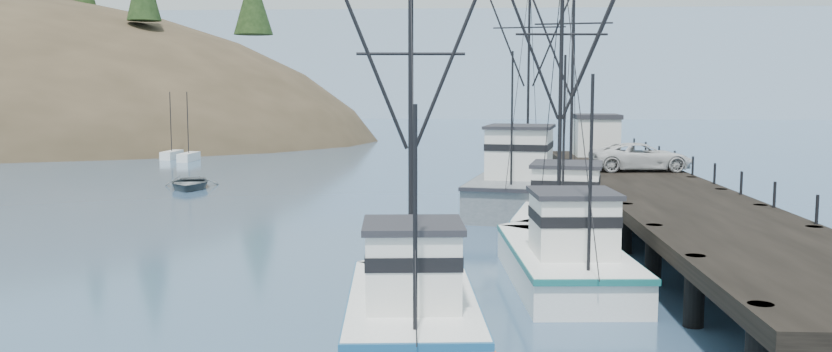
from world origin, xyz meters
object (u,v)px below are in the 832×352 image
Objects in this scene: pickup_truck at (641,157)px; trawler_mid at (412,307)px; trawler_far at (568,213)px; pier at (663,195)px; pier_shed at (596,135)px; trawler_near at (563,258)px; work_vessel at (524,184)px; motorboat at (189,188)px.

trawler_mid is at bearing 150.70° from pickup_truck.
trawler_far reaches higher than pickup_truck.
pier is at bearing 170.10° from pickup_truck.
trawler_far is at bearing -102.40° from pier_shed.
trawler_near is 0.71× the size of work_vessel.
trawler_far reaches higher than pier.
pier is 7.94× the size of pickup_truck.
trawler_near is at bearing 155.56° from pickup_truck.
work_vessel is at bearing 79.41° from trawler_mid.
work_vessel is 22.40m from motorboat.
trawler_mid is 35.10m from motorboat.
work_vessel is at bearing -30.26° from motorboat.
trawler_far is (6.05, 16.50, 0.00)m from trawler_mid.
work_vessel is at bearing 88.22° from pickup_truck.
motorboat is (-27.78, 6.28, -2.77)m from pickup_truck.
trawler_far is 0.81× the size of work_vessel.
work_vessel reaches higher than pier_shed.
trawler_far is (-4.24, 0.04, -0.87)m from pier.
work_vessel reaches higher than trawler_mid.
pier_shed is 10.02m from pickup_truck.
pickup_truck is (0.95, -9.95, -0.65)m from pier_shed.
motorboat is at bearing -172.20° from pier_shed.
motorboat is at bearing 162.66° from work_vessel.
trawler_far is at bearing 143.32° from pickup_truck.
trawler_mid is (-10.29, -16.46, -0.87)m from pier.
pier_shed is (-0.29, 18.00, 1.73)m from pier.
pickup_truck is (0.66, 8.05, 1.08)m from pier.
work_vessel reaches higher than trawler_near.
trawler_far reaches higher than trawler_mid.
pier_shed is at bearing 0.20° from pickup_truck.
trawler_far is (1.36, 9.95, 0.00)m from trawler_near.
pier_shed is 27.30m from motorboat.
trawler_mid is 1.97× the size of motorboat.
pier_shed is at bearing 79.23° from trawler_near.
trawler_mid is at bearing -106.18° from pier_shed.
pier_shed is (5.49, 10.34, 2.19)m from work_vessel.
motorboat is at bearing 148.03° from trawler_far.
pier_shed reaches higher than pier.
pickup_truck is at bearing 3.45° from work_vessel.
pickup_truck is 1.11× the size of motorboat.
trawler_far is at bearing -78.58° from work_vessel.
motorboat is (-16.84, 30.78, -0.82)m from trawler_mid.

